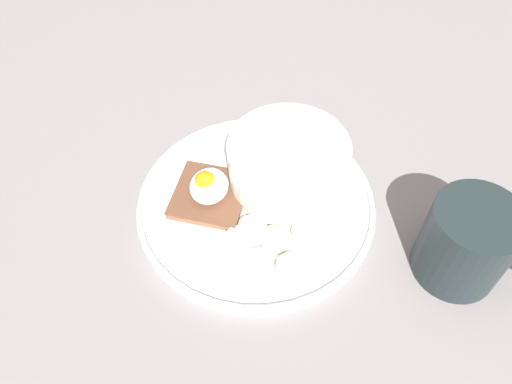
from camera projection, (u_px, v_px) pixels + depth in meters
ground_plane at (256, 212)px, 62.79cm from camera, size 120.00×120.00×2.00cm
plate at (256, 203)px, 61.39cm from camera, size 29.19×29.19×1.60cm
oatmeal_bowl at (288, 163)px, 60.66cm from camera, size 14.85×14.85×6.76cm
toast_slice at (210, 194)px, 61.14cm from camera, size 9.67×9.67×1.19cm
poached_egg at (208, 185)px, 59.59cm from camera, size 5.48×4.67×3.34cm
banana_slice_front at (275, 240)px, 57.11cm from camera, size 3.90×3.82×1.36cm
banana_slice_left at (304, 233)px, 57.59cm from camera, size 4.00×4.00×1.37cm
banana_slice_back at (261, 260)px, 55.57cm from camera, size 4.31×4.31×1.08cm
banana_slice_right at (255, 228)px, 58.09cm from camera, size 4.41×4.34×1.59cm
banana_slice_inner at (239, 238)px, 57.31cm from camera, size 4.22×4.22×1.12cm
banana_slice_outer at (291, 268)px, 54.80cm from camera, size 3.89×3.84×1.30cm
coffee_mug at (468, 243)px, 52.68cm from camera, size 9.41×13.02×9.98cm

